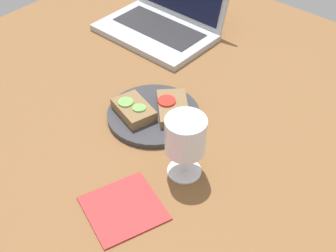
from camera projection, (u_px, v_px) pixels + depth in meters
The scene contains 7 objects.
wooden_table at pixel (158, 124), 111.41cm from camera, with size 140.00×140.00×3.00cm, color brown.
plate at pixel (154, 115), 110.60cm from camera, with size 21.96×21.96×1.42cm, color #333338.
sandwich_with_cucumber at pixel (134, 109), 108.88cm from camera, with size 11.79×9.30×2.92cm.
sandwich_with_tomato at pixel (173, 107), 109.76cm from camera, with size 13.36×13.23×2.61cm.
wine_glass at pixel (185, 137), 91.50cm from camera, with size 8.31×8.31×14.33cm.
laptop at pixel (163, 19), 137.96cm from camera, with size 33.20×26.03×20.03cm.
napkin at pixel (124, 208), 90.70cm from camera, with size 13.75×14.09×0.40cm, color #B23333.
Camera 1 is at (56.37, -60.95, 75.84)cm, focal length 50.00 mm.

